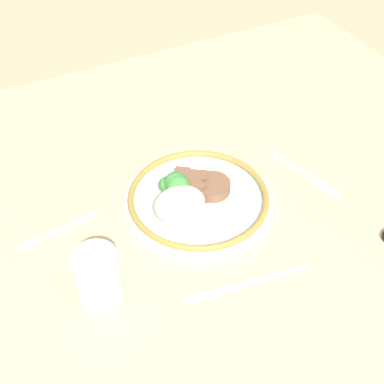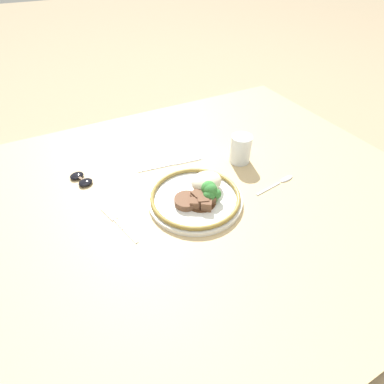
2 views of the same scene
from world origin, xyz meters
name	(u,v)px [view 1 (image 1 of 2)]	position (x,y,z in m)	size (l,w,h in m)	color
ground_plane	(195,232)	(0.00, 0.00, 0.00)	(8.00, 8.00, 0.00)	#998466
dining_table	(195,225)	(0.00, 0.00, 0.02)	(1.38, 1.15, 0.04)	tan
plate	(194,197)	(-0.01, -0.03, 0.06)	(0.27, 0.27, 0.07)	white
juice_glass	(98,278)	(0.21, 0.08, 0.08)	(0.07, 0.07, 0.09)	yellow
fork	(309,177)	(-0.25, 0.00, 0.04)	(0.05, 0.17, 0.00)	#B7B7BC
knife	(244,284)	(0.00, 0.17, 0.04)	(0.22, 0.04, 0.00)	#B7B7BC
spoon	(40,239)	(0.26, -0.07, 0.04)	(0.16, 0.03, 0.01)	#B7B7BC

